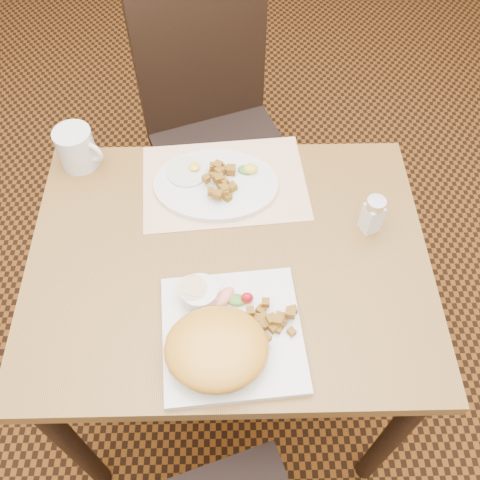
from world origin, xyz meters
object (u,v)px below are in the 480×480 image
(plate_oval, at_px, (216,185))
(coffee_mug, at_px, (77,148))
(plate_square, at_px, (232,334))
(chair_far, at_px, (215,123))
(salt_shaker, at_px, (373,214))
(table, at_px, (229,282))

(plate_oval, height_order, coffee_mug, coffee_mug)
(plate_square, bearing_deg, chair_far, 93.18)
(plate_square, bearing_deg, salt_shaker, 39.75)
(table, distance_m, chair_far, 0.67)
(chair_far, bearing_deg, plate_oval, 71.87)
(plate_oval, height_order, salt_shaker, salt_shaker)
(chair_far, distance_m, salt_shaker, 0.74)
(chair_far, relative_size, plate_oval, 3.19)
(plate_oval, relative_size, salt_shaker, 3.05)
(table, relative_size, coffee_mug, 7.56)
(chair_far, bearing_deg, coffee_mug, 28.56)
(table, distance_m, plate_oval, 0.24)
(coffee_mug, bearing_deg, plate_oval, -14.66)
(chair_far, distance_m, plate_oval, 0.51)
(salt_shaker, height_order, coffee_mug, coffee_mug)
(plate_square, relative_size, salt_shaker, 2.80)
(chair_far, xyz_separation_m, salt_shaker, (0.37, -0.59, 0.26))
(table, xyz_separation_m, salt_shaker, (0.33, 0.07, 0.16))
(chair_far, relative_size, salt_shaker, 9.70)
(table, xyz_separation_m, chair_far, (-0.04, 0.66, -0.10))
(chair_far, xyz_separation_m, coffee_mug, (-0.33, -0.37, 0.26))
(plate_oval, bearing_deg, chair_far, 91.54)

